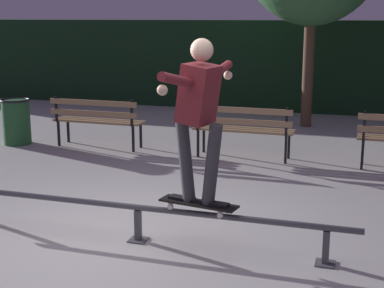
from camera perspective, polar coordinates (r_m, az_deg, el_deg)
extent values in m
plane|color=#ADAAA8|center=(5.80, -5.57, -9.78)|extent=(90.00, 90.00, 0.00)
cube|color=black|center=(13.97, 8.76, 7.91)|extent=(24.00, 1.20, 2.11)
cylinder|color=#47474C|center=(5.70, -5.51, -6.38)|extent=(4.35, 0.06, 0.06)
cube|color=#47474C|center=(5.77, -5.47, -8.17)|extent=(0.06, 0.06, 0.32)
cube|color=#47474C|center=(5.83, -5.43, -9.60)|extent=(0.18, 0.18, 0.01)
cube|color=#47474C|center=(5.37, 13.35, -10.13)|extent=(0.06, 0.06, 0.32)
cube|color=#47474C|center=(5.43, 13.27, -11.64)|extent=(0.18, 0.18, 0.01)
cube|color=black|center=(5.46, 0.66, -5.99)|extent=(0.80, 0.33, 0.02)
cube|color=black|center=(5.46, 0.66, -5.89)|extent=(0.79, 0.32, 0.00)
cube|color=#9E9EA3|center=(5.36, 3.21, -6.59)|extent=(0.08, 0.18, 0.02)
cube|color=#9E9EA3|center=(5.58, -1.78, -5.76)|extent=(0.08, 0.18, 0.02)
cylinder|color=beige|center=(5.30, 2.84, -7.20)|extent=(0.06, 0.04, 0.05)
cylinder|color=beige|center=(5.44, 3.55, -6.69)|extent=(0.06, 0.04, 0.05)
cylinder|color=beige|center=(5.53, -2.19, -6.34)|extent=(0.06, 0.04, 0.05)
cylinder|color=beige|center=(5.66, -1.38, -5.87)|extent=(0.06, 0.04, 0.05)
cube|color=black|center=(5.38, 2.38, -6.03)|extent=(0.27, 0.14, 0.03)
cube|color=black|center=(5.53, -1.01, -5.48)|extent=(0.27, 0.14, 0.03)
cylinder|color=#333338|center=(5.29, 2.02, -2.12)|extent=(0.22, 0.16, 0.79)
cylinder|color=#333338|center=(5.41, -0.66, -1.77)|extent=(0.22, 0.16, 0.79)
cube|color=maroon|center=(5.22, 0.69, 5.08)|extent=(0.39, 0.41, 0.57)
cylinder|color=maroon|center=(4.86, -1.34, 6.41)|extent=(0.19, 0.61, 0.21)
cylinder|color=maroon|center=(5.54, 2.48, 7.19)|extent=(0.19, 0.61, 0.21)
sphere|color=beige|center=(4.63, -3.01, 5.45)|extent=(0.09, 0.09, 0.09)
sphere|color=beige|center=(5.80, 3.65, 6.93)|extent=(0.09, 0.09, 0.09)
sphere|color=beige|center=(5.16, 1.00, 9.46)|extent=(0.21, 0.21, 0.21)
cube|color=black|center=(9.72, -5.19, 0.89)|extent=(0.04, 0.04, 0.44)
cube|color=black|center=(9.44, -5.95, 0.51)|extent=(0.04, 0.04, 0.44)
cube|color=black|center=(9.32, -6.12, 3.11)|extent=(0.04, 0.04, 0.44)
cube|color=black|center=(10.35, -12.38, 1.38)|extent=(0.04, 0.04, 0.44)
cube|color=black|center=(10.08, -13.29, 1.03)|extent=(0.04, 0.04, 0.44)
cube|color=black|center=(9.97, -13.54, 3.46)|extent=(0.04, 0.04, 0.44)
cube|color=#937551|center=(9.95, -9.00, 2.46)|extent=(1.60, 0.11, 0.04)
cube|color=#937551|center=(9.83, -9.36, 2.32)|extent=(1.60, 0.11, 0.04)
cube|color=#937551|center=(9.71, -9.74, 2.18)|extent=(1.60, 0.11, 0.04)
cube|color=#937551|center=(9.62, -9.97, 3.05)|extent=(1.60, 0.05, 0.09)
cube|color=#937551|center=(9.59, -10.01, 4.11)|extent=(1.60, 0.05, 0.09)
cube|color=black|center=(9.07, 9.75, -0.11)|extent=(0.04, 0.04, 0.44)
cube|color=black|center=(8.76, 9.44, -0.56)|extent=(0.04, 0.04, 0.44)
cube|color=black|center=(8.63, 9.50, 2.23)|extent=(0.04, 0.04, 0.44)
cube|color=black|center=(9.37, 1.20, 0.49)|extent=(0.04, 0.04, 0.44)
cube|color=black|center=(9.07, 0.62, 0.07)|extent=(0.04, 0.04, 0.44)
cube|color=black|center=(8.94, 0.55, 2.77)|extent=(0.04, 0.04, 0.44)
cube|color=#937551|center=(9.12, 5.41, 1.62)|extent=(1.60, 0.11, 0.04)
cube|color=#937551|center=(8.99, 5.21, 1.46)|extent=(1.60, 0.11, 0.04)
cube|color=#937551|center=(8.86, 5.01, 1.29)|extent=(1.60, 0.11, 0.04)
cube|color=#937551|center=(8.76, 4.92, 2.24)|extent=(1.60, 0.05, 0.09)
cube|color=#937551|center=(8.73, 4.95, 3.40)|extent=(1.60, 0.05, 0.09)
cube|color=black|center=(9.01, 16.85, -0.57)|extent=(0.04, 0.04, 0.44)
cube|color=black|center=(8.70, 16.79, -1.04)|extent=(0.04, 0.04, 0.44)
cube|color=black|center=(8.57, 16.98, 1.76)|extent=(0.04, 0.04, 0.44)
cylinder|color=#4C3828|center=(11.70, 11.63, 7.48)|extent=(0.22, 0.22, 2.37)
cylinder|color=#23562D|center=(10.42, -17.29, 2.12)|extent=(0.48, 0.48, 0.78)
torus|color=black|center=(10.36, -17.43, 4.24)|extent=(0.52, 0.52, 0.04)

